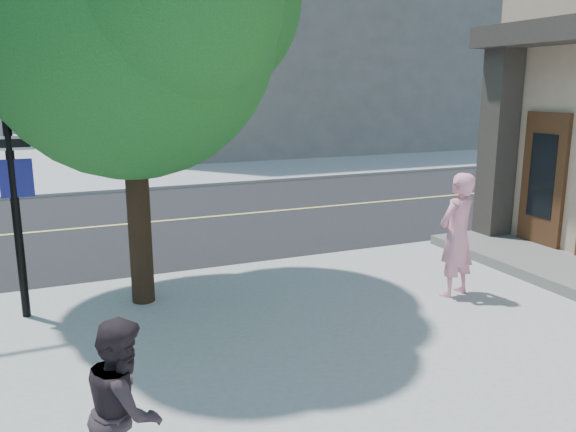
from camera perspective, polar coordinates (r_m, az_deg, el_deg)
name	(u,v)px	position (r m, az deg, el deg)	size (l,w,h in m)	color
sidewalk_ne	(274,144)	(33.60, -1.41, 7.15)	(29.00, 25.00, 0.12)	#9A9A9A
filler_ne	(278,17)	(34.31, -0.98, 19.08)	(18.00, 16.00, 14.00)	slate
man_on_phone	(457,235)	(9.14, 16.36, -1.81)	(0.70, 0.46, 1.91)	pink
pedestrian	(125,409)	(4.83, -15.84, -17.89)	(0.72, 0.56, 1.48)	#2D2228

